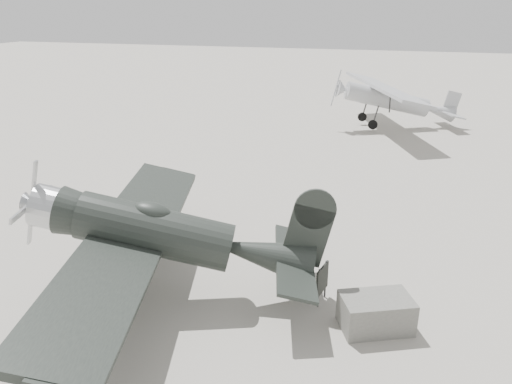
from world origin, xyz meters
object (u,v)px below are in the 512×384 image
highwing_monoplane (392,96)px  equipment_block (376,313)px  lowwing_monoplane (170,235)px  sign_board (322,280)px

highwing_monoplane → equipment_block: bearing=-110.0°
lowwing_monoplane → sign_board: bearing=-1.6°
lowwing_monoplane → highwing_monoplane: 23.84m
equipment_block → sign_board: size_ratio=1.52×
lowwing_monoplane → sign_board: (4.13, 0.98, -1.27)m
equipment_block → lowwing_monoplane: bearing=-178.2°
lowwing_monoplane → equipment_block: (5.68, 0.18, -1.53)m
highwing_monoplane → equipment_block: size_ratio=6.65×
equipment_block → sign_board: bearing=152.7°
highwing_monoplane → equipment_block: (0.65, -23.12, -1.70)m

